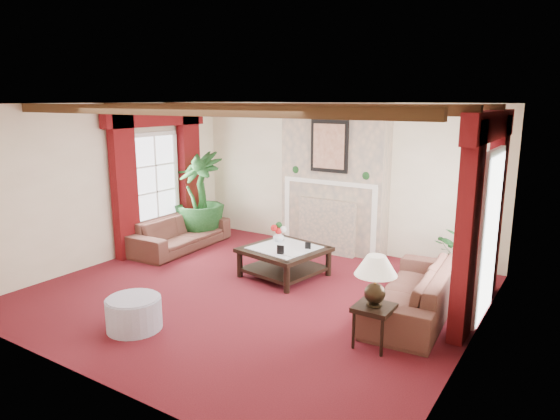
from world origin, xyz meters
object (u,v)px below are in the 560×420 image
Objects in this scene: sofa_left at (181,227)px; side_table at (373,326)px; sofa_right at (415,282)px; coffee_table at (284,262)px; potted_palm at (200,215)px; ottoman at (134,314)px.

side_table is at bearing -112.96° from sofa_left.
coffee_table is at bearing -101.52° from sofa_right.
sofa_right reaches higher than side_table.
sofa_left is 1.84× the size of coffee_table.
sofa_left is at bearing -80.33° from potted_palm.
side_table is (4.64, -2.31, -0.24)m from potted_palm.
sofa_left is 4.82m from side_table.
potted_palm is at bearing 153.53° from side_table.
coffee_table is at bearing 77.79° from ottoman.
coffee_table is 2.63m from ottoman.
sofa_right is 3.38× the size of ottoman.
ottoman is (2.00, -3.48, -0.29)m from potted_palm.
sofa_right reaches higher than ottoman.
sofa_left is 2.47m from coffee_table.
sofa_left is 3.40m from ottoman.
potted_palm is 5.19m from side_table.
potted_palm is at bearing 6.70° from sofa_left.
sofa_left reaches higher than coffee_table.
coffee_table reaches higher than ottoman.
sofa_right is at bearing 84.33° from side_table.
sofa_left is 4.67m from sofa_right.
sofa_left is 0.68m from potted_palm.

